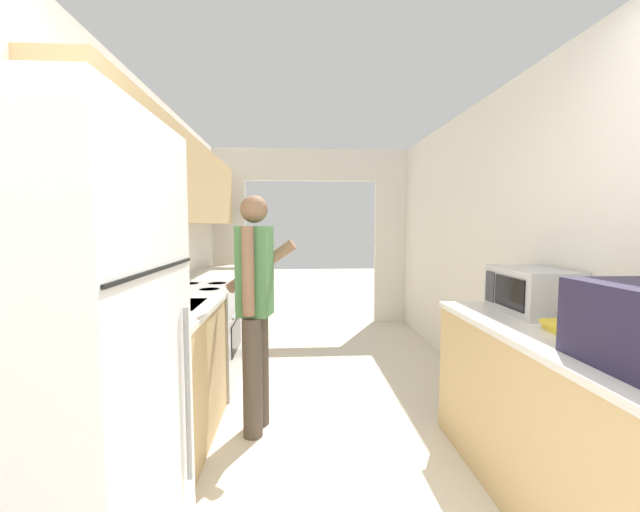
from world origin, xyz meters
The scene contains 10 objects.
wall_left centered at (-1.33, 2.31, 1.48)m, with size 0.38×7.37×2.50m.
wall_right centered at (1.41, 1.88, 1.25)m, with size 0.06×7.37×2.50m.
wall_far_with_doorway centered at (0.00, 5.00, 1.46)m, with size 3.16×0.06×2.50m.
counter_left centered at (-1.08, 2.89, 0.45)m, with size 0.62×3.62×0.89m.
counter_right centered at (1.08, 1.10, 0.45)m, with size 0.62×1.81×0.89m.
refrigerator centered at (-1.03, 0.66, 0.89)m, with size 0.72×0.78×1.77m.
range_oven centered at (-1.07, 2.81, 0.45)m, with size 0.66×0.76×1.03m.
person centered at (-0.51, 2.02, 0.87)m, with size 0.52×0.42×1.62m.
microwave centered at (1.19, 1.62, 1.03)m, with size 0.34×0.52×0.27m.
book_stack centered at (1.12, 1.13, 0.92)m, with size 0.24×0.30×0.05m.
Camera 1 is at (-0.24, -0.64, 1.42)m, focal length 22.00 mm.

